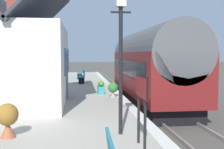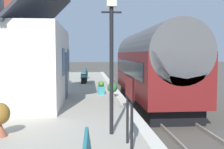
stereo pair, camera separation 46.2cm
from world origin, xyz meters
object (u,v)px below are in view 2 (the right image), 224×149
Objects in this scene: planter_corner_building at (101,88)px; station_sign_board at (130,93)px; bench_platform_end at (84,73)px; train at (151,66)px; planter_edge_near at (112,89)px; bench_near_building at (85,76)px; lamp_post_platform at (111,33)px; station_building at (25,61)px.

station_sign_board is at bearing -178.38° from planter_corner_building.
planter_corner_building is at bearing -173.55° from bench_platform_end.
train reaches higher than station_sign_board.
planter_corner_building is (1.17, 0.47, -0.07)m from planter_edge_near.
bench_near_building is 3.34m from bench_platform_end.
bench_near_building is 1.98× the size of planter_edge_near.
station_sign_board is (-7.99, -0.23, 0.87)m from planter_corner_building.
planter_corner_building is at bearing -0.61° from lamp_post_platform.
station_building is 4.10m from planter_edge_near.
lamp_post_platform reaches higher than station_sign_board.
train reaches higher than planter_corner_building.
station_sign_board reaches higher than bench_near_building.
lamp_post_platform reaches higher than planter_edge_near.
planter_corner_building is (-5.18, -0.86, -0.16)m from bench_near_building.
train reaches higher than planter_edge_near.
train is 5.40m from bench_near_building.
train is 1.63× the size of station_building.
bench_near_building is 0.90× the size of station_sign_board.
lamp_post_platform is at bearing -176.28° from bench_near_building.
planter_edge_near is at bearing 136.63° from train.
bench_platform_end is 1.83× the size of planter_corner_building.
bench_platform_end is at bearing -12.46° from station_building.
bench_platform_end is 16.57m from station_sign_board.
station_building is 7.73m from bench_near_building.
planter_corner_building is at bearing 21.75° from planter_edge_near.
bench_platform_end is 1.97× the size of planter_edge_near.
station_building is at bearing 103.15° from planter_edge_near.
train is 9.80m from station_sign_board.
planter_corner_building is (-8.51, -0.96, -0.16)m from bench_platform_end.
lamp_post_platform is 2.31× the size of station_sign_board.
station_building reaches higher than planter_edge_near.
station_sign_board is at bearing -175.88° from bench_platform_end.
station_building is 5.93m from lamp_post_platform.
train is 13.59× the size of planter_corner_building.
station_building reaches higher than lamp_post_platform.
planter_edge_near is (-6.35, -1.33, -0.10)m from bench_near_building.
bench_platform_end reaches higher than planter_corner_building.
bench_platform_end is at bearing 28.77° from train.
bench_near_building is 13.23m from station_sign_board.
station_sign_board reaches higher than planter_corner_building.
train is 14.65× the size of planter_edge_near.
lamp_post_platform is at bearing 16.21° from station_sign_board.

